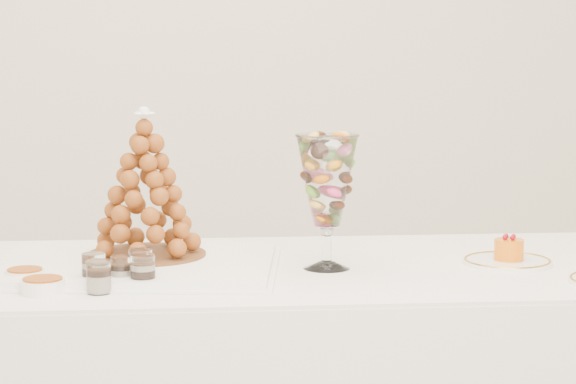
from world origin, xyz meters
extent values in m
cube|color=white|center=(0.00, 2.00, 1.40)|extent=(4.50, 0.04, 2.80)
cube|color=white|center=(-0.02, 0.16, 0.75)|extent=(2.03, 0.93, 0.01)
cube|color=white|center=(-0.34, 0.18, 0.77)|extent=(0.73, 0.60, 0.02)
cylinder|color=white|center=(0.12, 0.12, 0.77)|extent=(0.11, 0.11, 0.02)
cylinder|color=white|center=(0.12, 0.12, 0.82)|extent=(0.02, 0.02, 0.08)
sphere|color=white|center=(0.12, 0.12, 0.85)|extent=(0.04, 0.04, 0.04)
cylinder|color=white|center=(0.57, 0.10, 0.76)|extent=(0.22, 0.22, 0.01)
cylinder|color=white|center=(-0.43, 0.02, 0.79)|extent=(0.06, 0.06, 0.07)
cylinder|color=white|center=(-0.37, 0.01, 0.79)|extent=(0.05, 0.05, 0.06)
cylinder|color=white|center=(-0.32, 0.05, 0.79)|extent=(0.07, 0.07, 0.07)
cylinder|color=white|center=(-0.42, -0.06, 0.79)|extent=(0.06, 0.06, 0.07)
cylinder|color=white|center=(-0.32, -0.02, 0.79)|extent=(0.06, 0.06, 0.07)
cylinder|color=white|center=(-0.58, 0.08, 0.77)|extent=(0.09, 0.09, 0.03)
cylinder|color=white|center=(-0.54, -0.04, 0.77)|extent=(0.10, 0.10, 0.03)
cylinder|color=brown|center=(-0.30, 0.24, 0.78)|extent=(0.29, 0.29, 0.01)
cone|color=brown|center=(-0.30, 0.24, 0.96)|extent=(0.28, 0.28, 0.35)
sphere|color=white|center=(-0.30, 0.24, 1.12)|extent=(0.03, 0.03, 0.03)
cylinder|color=orange|center=(0.57, 0.10, 0.79)|extent=(0.07, 0.07, 0.05)
sphere|color=maroon|center=(0.58, 0.11, 0.82)|extent=(0.01, 0.01, 0.01)
sphere|color=maroon|center=(0.57, 0.12, 0.82)|extent=(0.01, 0.01, 0.01)
sphere|color=maroon|center=(0.56, 0.10, 0.82)|extent=(0.01, 0.01, 0.01)
sphere|color=maroon|center=(0.58, 0.09, 0.82)|extent=(0.01, 0.01, 0.01)
camera|label=1|loc=(-0.38, -2.48, 1.32)|focal=70.00mm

